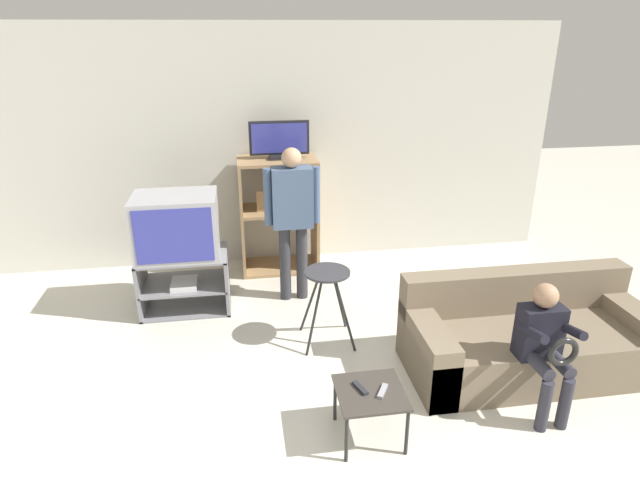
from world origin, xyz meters
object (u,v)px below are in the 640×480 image
media_shelf (279,214)px  couch (526,338)px  remote_control_white (383,391)px  person_seated_child (545,341)px  television_main (177,226)px  folding_stool (327,284)px  tv_stand (185,282)px  snack_table (370,397)px  remote_control_black (360,388)px  television_flat (279,141)px  person_standing_adult (292,211)px

media_shelf → couch: media_shelf is taller
remote_control_white → person_seated_child: person_seated_child is taller
remote_control_white → television_main: bearing=155.0°
media_shelf → television_main: bearing=-142.2°
media_shelf → folding_stool: bearing=-80.2°
television_main → person_seated_child: 3.22m
television_main → tv_stand: bearing=-3.1°
media_shelf → person_seated_child: 3.11m
snack_table → remote_control_black: (-0.06, 0.03, 0.05)m
tv_stand → television_flat: 1.73m
remote_control_black → remote_control_white: same height
tv_stand → media_shelf: (0.97, 0.77, 0.36)m
couch → person_standing_adult: 2.32m
media_shelf → tv_stand: bearing=-141.5°
tv_stand → snack_table: 2.40m
remote_control_black → person_seated_child: bearing=-16.4°
television_flat → snack_table: size_ratio=1.43×
couch → media_shelf: bearing=128.8°
television_main → television_flat: (1.03, 0.79, 0.59)m
remote_control_black → media_shelf: bearing=76.4°
media_shelf → folding_stool: 1.60m
folding_stool → remote_control_black: 1.18m
media_shelf → remote_control_white: 2.84m
folding_stool → television_flat: bearing=98.6°
tv_stand → television_flat: television_flat is taller
television_flat → folding_stool: television_flat is taller
person_standing_adult → television_main: bearing=-178.1°
folding_stool → person_standing_adult: size_ratio=0.44×
television_flat → person_standing_adult: 0.91m
remote_control_white → snack_table: bearing=-166.7°
remote_control_black → couch: (1.47, 0.55, -0.12)m
media_shelf → snack_table: (0.35, -2.77, -0.32)m
person_standing_adult → person_seated_child: size_ratio=1.62×
television_flat → couch: size_ratio=0.33×
media_shelf → snack_table: 2.81m
media_shelf → couch: bearing=-51.2°
person_standing_adult → person_seated_child: (1.51, -1.93, -0.37)m
remote_control_white → tv_stand: bearing=154.5°
television_main → folding_stool: bearing=-32.2°
folding_stool → person_seated_child: size_ratio=0.71×
snack_table → remote_control_white: (0.07, -0.02, 0.05)m
media_shelf → remote_control_black: 2.77m
tv_stand → television_flat: size_ratio=1.33×
television_main → folding_stool: size_ratio=1.13×
folding_stool → remote_control_white: bearing=-82.8°
snack_table → television_main: bearing=124.0°
remote_control_white → couch: couch is taller
couch → person_standing_adult: person_standing_adult is taller
remote_control_black → person_seated_child: 1.32m
television_flat → snack_table: 3.02m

